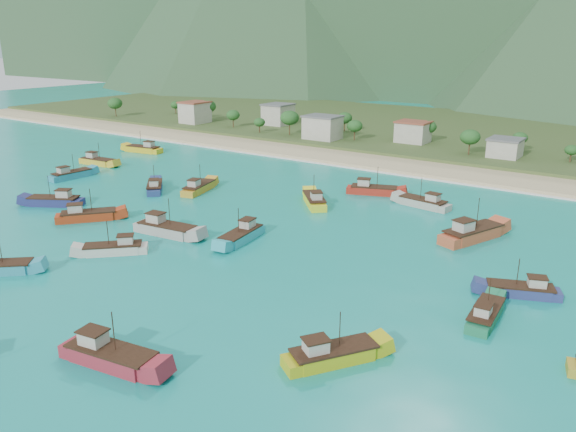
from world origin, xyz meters
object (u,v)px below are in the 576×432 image
Objects in this scene: boat_17 at (521,291)px; boat_4 at (332,356)px; boat_7 at (424,203)px; boat_16 at (88,216)px; boat_15 at (55,202)px; boat_10 at (199,188)px; boat_22 at (485,315)px; boat_21 at (242,236)px; boat_12 at (98,162)px; boat_27 at (373,190)px; boat_18 at (166,230)px; boat_3 at (115,249)px; boat_11 at (71,175)px; boat_26 at (144,149)px; boat_25 at (314,201)px; boat_24 at (472,234)px; boat_14 at (155,188)px; boat_5 at (110,357)px.

boat_4 is at bearing 134.17° from boat_17.
boat_16 reaches higher than boat_7.
boat_15 is at bearing 74.88° from boat_17.
boat_15 is at bearing -139.04° from boat_10.
boat_21 is at bearing 170.08° from boat_22.
boat_27 reaches higher than boat_12.
boat_18 is at bearing 152.17° from boat_7.
boat_10 reaches higher than boat_3.
boat_15 reaches higher than boat_10.
boat_27 reaches higher than boat_17.
boat_22 is at bearing -33.64° from boat_10.
boat_22 is (104.18, -15.34, -0.12)m from boat_11.
boat_25 is at bearing -113.94° from boat_26.
boat_11 is 94.73m from boat_24.
boat_21 is at bearing -49.19° from boat_10.
boat_15 reaches higher than boat_11.
boat_27 reaches higher than boat_4.
boat_10 is 50.30m from boat_26.
boat_25 is at bearing -84.40° from boat_15.
boat_27 is (41.47, 25.29, 0.09)m from boat_14.
boat_22 is at bearing -140.70° from boat_7.
boat_22 is at bearing 19.92° from boat_27.
boat_11 is 1.08× the size of boat_17.
boat_26 reaches higher than boat_5.
boat_12 is at bearing -26.31° from boat_21.
boat_12 is at bearing -135.56° from boat_5.
boat_12 is 1.08× the size of boat_25.
boat_14 is 80.81m from boat_22.
boat_25 is at bearing 44.09° from boat_17.
boat_16 is 0.89× the size of boat_26.
boat_12 is (-56.42, 39.94, 0.11)m from boat_3.
boat_14 is 0.91× the size of boat_25.
boat_15 is at bearing -0.12° from boat_21.
boat_4 is 0.85× the size of boat_18.
boat_7 is 88.08m from boat_12.
boat_16 is at bearing -129.18° from boat_15.
boat_11 is 0.80× the size of boat_24.
boat_17 is (26.19, -31.46, -0.13)m from boat_7.
boat_18 is 52.53m from boat_24.
boat_18 is 76.20m from boat_26.
boat_4 is 1.10× the size of boat_14.
boat_4 is at bearing -73.49° from boat_14.
boat_16 is at bearing -120.19° from boat_14.
boat_3 is 0.98× the size of boat_14.
boat_7 reaches higher than boat_22.
boat_5 reaches higher than boat_3.
boat_15 reaches higher than boat_27.
boat_27 is at bearing 169.39° from boat_24.
boat_14 is at bearing 121.01° from boat_7.
boat_4 is at bearing -132.90° from boat_15.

